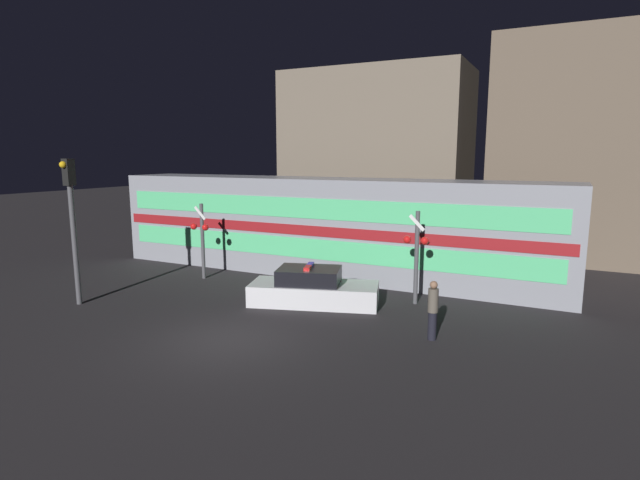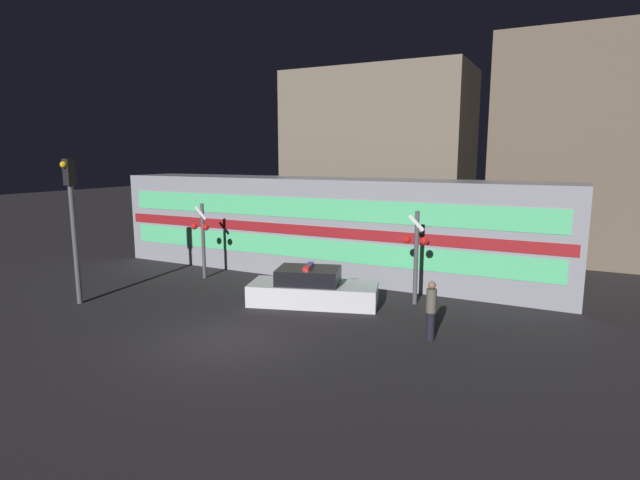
{
  "view_description": "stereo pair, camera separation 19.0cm",
  "coord_description": "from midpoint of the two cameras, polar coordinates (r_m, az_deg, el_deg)",
  "views": [
    {
      "loc": [
        8.29,
        -10.94,
        5.14
      ],
      "look_at": [
        -0.29,
        6.29,
        1.88
      ],
      "focal_mm": 28.0,
      "sensor_mm": 36.0,
      "label": 1
    },
    {
      "loc": [
        8.46,
        -10.86,
        5.14
      ],
      "look_at": [
        -0.29,
        6.29,
        1.88
      ],
      "focal_mm": 28.0,
      "sensor_mm": 36.0,
      "label": 2
    }
  ],
  "objects": [
    {
      "name": "police_car",
      "position": [
        17.54,
        -0.58,
        -5.66
      ],
      "size": [
        4.75,
        2.95,
        1.4
      ],
      "rotation": [
        0.0,
        0.0,
        0.3
      ],
      "color": "silver",
      "rests_on": "ground_plane"
    },
    {
      "name": "pedestrian",
      "position": [
        14.44,
        12.94,
        -7.81
      ],
      "size": [
        0.29,
        0.29,
        1.71
      ],
      "color": "black",
      "rests_on": "ground_plane"
    },
    {
      "name": "building_left",
      "position": [
        29.63,
        6.82,
        9.17
      ],
      "size": [
        10.28,
        5.37,
        9.9
      ],
      "color": "#726656",
      "rests_on": "ground_plane"
    },
    {
      "name": "crossing_signal_far",
      "position": [
        21.44,
        -13.08,
        0.51
      ],
      "size": [
        0.89,
        0.37,
        3.18
      ],
      "color": "#4C4C51",
      "rests_on": "ground_plane"
    },
    {
      "name": "crossing_signal_near",
      "position": [
        17.5,
        11.2,
        -1.27
      ],
      "size": [
        0.89,
        0.37,
        3.28
      ],
      "color": "#4C4C51",
      "rests_on": "ground_plane"
    },
    {
      "name": "building_center",
      "position": [
        28.59,
        30.59,
        8.87
      ],
      "size": [
        10.79,
        6.39,
        10.86
      ],
      "color": "brown",
      "rests_on": "ground_plane"
    },
    {
      "name": "traffic_light_corner",
      "position": [
        19.06,
        -26.16,
        2.47
      ],
      "size": [
        0.3,
        0.46,
        5.05
      ],
      "color": "#4C4C51",
      "rests_on": "ground_plane"
    },
    {
      "name": "ground_plane",
      "position": [
        14.67,
        -10.02,
        -11.05
      ],
      "size": [
        120.0,
        120.0,
        0.0
      ],
      "primitive_type": "plane",
      "color": "#262326"
    },
    {
      "name": "train",
      "position": [
        21.8,
        0.86,
        1.57
      ],
      "size": [
        20.24,
        2.87,
        4.19
      ],
      "color": "gray",
      "rests_on": "ground_plane"
    }
  ]
}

